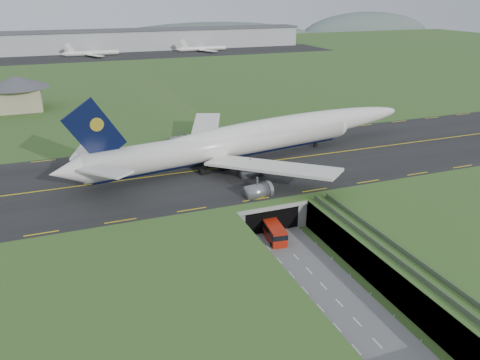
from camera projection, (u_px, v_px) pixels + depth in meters
name	position (u px, v px, depth m)	size (l,w,h in m)	color
ground	(289.00, 250.00, 90.73)	(900.00, 900.00, 0.00)	#315D25
airfield_deck	(290.00, 237.00, 89.61)	(800.00, 800.00, 6.00)	gray
trench_road	(308.00, 270.00, 84.19)	(12.00, 75.00, 0.20)	slate
taxiway	(231.00, 166.00, 117.08)	(800.00, 44.00, 0.18)	black
tunnel_portal	(256.00, 202.00, 103.98)	(17.00, 22.30, 6.00)	gray
guideway	(404.00, 266.00, 75.83)	(3.00, 53.00, 7.05)	#A8A8A3
jumbo_jet	(252.00, 139.00, 119.84)	(101.03, 63.23, 21.19)	white
shuttle_tram	(274.00, 232.00, 93.98)	(3.97, 8.39, 3.29)	#AC1D0B
service_building	(17.00, 90.00, 171.52)	(23.13, 23.13, 12.52)	tan
cargo_terminal	(108.00, 40.00, 345.07)	(320.00, 67.00, 15.60)	#B2B2B2
distant_hills	(159.00, 45.00, 486.39)	(700.00, 91.00, 60.00)	#566760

